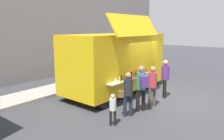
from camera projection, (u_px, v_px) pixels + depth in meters
name	position (u px, v px, depth m)	size (l,w,h in m)	color
ground_plane	(165.00, 98.00, 10.01)	(60.00, 60.00, 0.00)	#38383D
curb_strip	(10.00, 101.00, 9.27)	(28.00, 1.60, 0.15)	#9E998E
food_truck_main	(116.00, 61.00, 10.52)	(5.46, 2.92, 3.68)	gold
trash_bin	(127.00, 66.00, 15.57)	(0.60, 0.60, 0.98)	#2B633A
customer_front_ordering	(153.00, 83.00, 8.66)	(0.34, 0.34, 1.66)	#4E473F
customer_mid_with_backpack	(142.00, 84.00, 8.18)	(0.51, 0.56, 1.76)	black
customer_rear_waiting	(128.00, 91.00, 7.74)	(0.48, 0.45, 1.62)	#1D2534
customer_extra_browsing	(165.00, 75.00, 9.87)	(0.35, 0.35, 1.73)	black
child_near_queue	(113.00, 107.00, 7.05)	(0.22, 0.22, 1.07)	black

